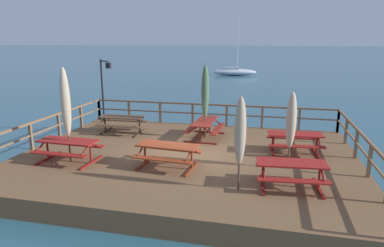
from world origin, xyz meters
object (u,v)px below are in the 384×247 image
(picnic_table_mid_left, at_px, (122,121))
(patio_umbrella_tall_mid_right, at_px, (240,132))
(patio_umbrella_short_mid, at_px, (205,92))
(picnic_table_front_left, at_px, (291,169))
(patio_umbrella_tall_mid_left, at_px, (291,121))
(lamp_post_hooked, at_px, (105,82))
(patio_umbrella_short_front, at_px, (66,103))
(picnic_table_mid_right, at_px, (295,139))
(picnic_table_back_right, at_px, (68,146))
(picnic_table_mid_centre, at_px, (168,151))
(picnic_table_front_right, at_px, (205,125))
(sailboat_distant, at_px, (234,72))

(picnic_table_mid_left, distance_m, patio_umbrella_tall_mid_right, 7.69)
(picnic_table_mid_left, bearing_deg, patio_umbrella_short_mid, -0.45)
(picnic_table_front_left, distance_m, patio_umbrella_tall_mid_right, 1.89)
(patio_umbrella_tall_mid_left, xyz_separation_m, lamp_post_hooked, (-8.79, 4.57, 0.49))
(patio_umbrella_tall_mid_left, bearing_deg, lamp_post_hooked, 152.52)
(patio_umbrella_tall_mid_left, relative_size, patio_umbrella_short_front, 0.78)
(patio_umbrella_tall_mid_right, distance_m, lamp_post_hooked, 9.88)
(patio_umbrella_short_front, bearing_deg, patio_umbrella_short_mid, 44.52)
(picnic_table_mid_right, bearing_deg, patio_umbrella_tall_mid_right, -114.89)
(patio_umbrella_short_mid, distance_m, patio_umbrella_short_front, 5.61)
(picnic_table_mid_right, xyz_separation_m, patio_umbrella_short_front, (-7.64, -2.71, 1.52))
(picnic_table_back_right, distance_m, patio_umbrella_short_mid, 5.82)
(patio_umbrella_short_front, distance_m, lamp_post_hooked, 5.77)
(picnic_table_mid_centre, height_order, patio_umbrella_tall_mid_left, patio_umbrella_tall_mid_left)
(picnic_table_front_right, xyz_separation_m, picnic_table_mid_centre, (-0.54, -3.70, -0.00))
(patio_umbrella_short_mid, bearing_deg, picnic_table_mid_centre, -98.56)
(picnic_table_mid_right, bearing_deg, picnic_table_back_right, -160.77)
(picnic_table_mid_right, distance_m, picnic_table_mid_left, 7.59)
(picnic_table_front_right, distance_m, picnic_table_mid_right, 3.86)
(picnic_table_front_right, distance_m, lamp_post_hooked, 5.87)
(patio_umbrella_short_front, height_order, lamp_post_hooked, patio_umbrella_short_front)
(picnic_table_mid_right, bearing_deg, patio_umbrella_short_front, -160.49)
(picnic_table_mid_centre, bearing_deg, picnic_table_back_right, -175.60)
(picnic_table_mid_centre, bearing_deg, sailboat_distant, 92.81)
(picnic_table_mid_left, bearing_deg, picnic_table_mid_right, -9.54)
(picnic_table_mid_right, relative_size, lamp_post_hooked, 0.65)
(lamp_post_hooked, bearing_deg, picnic_table_back_right, -76.20)
(picnic_table_mid_left, height_order, lamp_post_hooked, lamp_post_hooked)
(picnic_table_front_left, relative_size, lamp_post_hooked, 0.64)
(patio_umbrella_tall_mid_left, bearing_deg, picnic_table_mid_left, 157.76)
(picnic_table_front_right, relative_size, picnic_table_mid_right, 1.02)
(picnic_table_mid_right, height_order, sailboat_distant, sailboat_distant)
(patio_umbrella_tall_mid_right, bearing_deg, picnic_table_front_left, 18.72)
(patio_umbrella_tall_mid_left, distance_m, patio_umbrella_short_front, 7.44)
(lamp_post_hooked, bearing_deg, picnic_table_mid_centre, -47.35)
(picnic_table_front_right, xyz_separation_m, patio_umbrella_short_mid, (0.01, -0.05, 1.44))
(patio_umbrella_tall_mid_right, height_order, sailboat_distant, sailboat_distant)
(patio_umbrella_tall_mid_right, distance_m, patio_umbrella_tall_mid_left, 2.48)
(picnic_table_mid_right, height_order, lamp_post_hooked, lamp_post_hooked)
(sailboat_distant, bearing_deg, patio_umbrella_tall_mid_right, -83.67)
(patio_umbrella_short_front, distance_m, sailboat_distant, 38.01)
(picnic_table_front_right, bearing_deg, lamp_post_hooked, 163.55)
(lamp_post_hooked, bearing_deg, sailboat_distant, 84.63)
(picnic_table_front_right, height_order, picnic_table_mid_left, same)
(picnic_table_mid_right, xyz_separation_m, picnic_table_front_left, (-0.28, -3.22, -0.00))
(picnic_table_back_right, xyz_separation_m, picnic_table_mid_left, (0.22, 3.95, -0.00))
(picnic_table_back_right, relative_size, sailboat_distant, 0.27)
(picnic_table_mid_left, height_order, patio_umbrella_short_front, patio_umbrella_short_front)
(picnic_table_front_right, relative_size, patio_umbrella_tall_mid_right, 0.80)
(picnic_table_mid_centre, xyz_separation_m, picnic_table_mid_right, (4.19, 2.42, -0.00))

